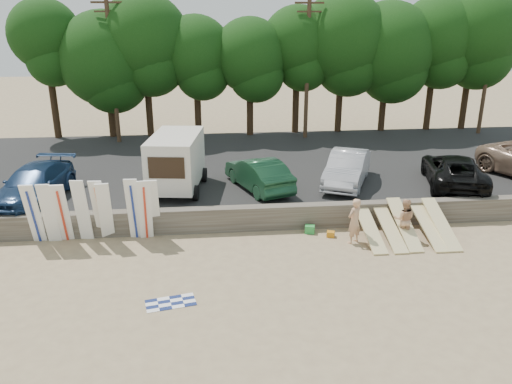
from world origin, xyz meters
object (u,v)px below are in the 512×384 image
box_trailer (176,160)px  cooler (310,229)px  beachgoer_a (354,221)px  car_3 (454,170)px  car_2 (347,168)px  beachgoer_b (404,219)px  car_1 (258,174)px  car_0 (34,184)px

box_trailer → cooler: box_trailer is taller
beachgoer_a → car_3: bearing=-177.6°
car_2 → beachgoer_b: 4.95m
car_1 → beachgoer_a: (3.17, -4.65, -0.53)m
car_1 → car_2: (4.25, 0.30, 0.04)m
car_0 → car_2: bearing=12.0°
car_0 → cooler: 11.90m
car_1 → beachgoer_b: (5.20, -4.51, -0.61)m
beachgoer_b → cooler: 3.68m
car_1 → box_trailer: bearing=-23.8°
car_0 → beachgoer_b: car_0 is taller
car_1 → beachgoer_b: size_ratio=2.69×
beachgoer_b → cooler: (-3.50, 0.92, -0.67)m
box_trailer → cooler: bearing=-27.1°
car_1 → car_0: bearing=-16.8°
car_0 → car_2: (13.99, 0.87, 0.02)m
box_trailer → beachgoer_a: (6.89, -4.89, -1.24)m
car_3 → beachgoer_a: (-6.01, -4.30, -0.53)m
box_trailer → car_3: bearing=5.6°
car_2 → car_1: bearing=-151.4°
car_0 → car_1: car_0 is taller
box_trailer → car_0: 6.12m
box_trailer → cooler: (5.41, -3.84, -1.98)m
car_0 → car_2: size_ratio=1.10×
beachgoer_a → beachgoer_b: 2.03m
box_trailer → beachgoer_b: bearing=-19.9°
car_3 → beachgoer_b: size_ratio=3.18×
beachgoer_a → cooler: beachgoer_a is taller
car_2 → beachgoer_a: size_ratio=2.61×
car_3 → beachgoer_b: bearing=62.5°
car_3 → beachgoer_b: car_3 is taller
box_trailer → car_3: box_trailer is taller
box_trailer → car_2: (7.97, 0.06, -0.67)m
car_0 → beachgoer_b: 15.46m
car_0 → beachgoer_a: car_0 is taller
car_0 → cooler: bearing=-6.3°
car_1 → cooler: bearing=95.2°
car_2 → beachgoer_b: (0.95, -4.81, -0.65)m
box_trailer → car_1: box_trailer is taller
car_2 → beachgoer_b: car_2 is taller
car_1 → beachgoer_a: 5.65m
box_trailer → car_0: box_trailer is taller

